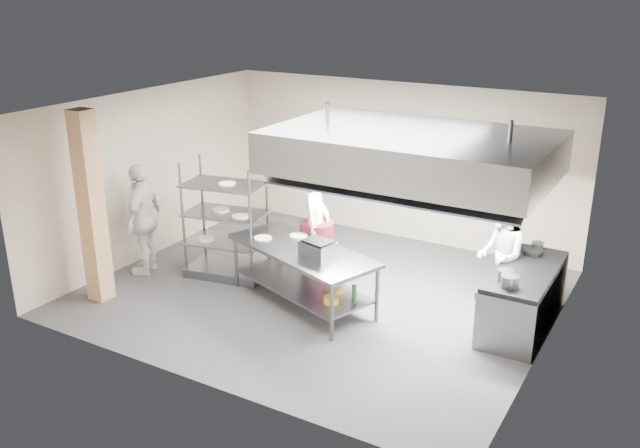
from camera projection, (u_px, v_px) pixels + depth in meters
The scene contains 23 objects.
floor at pixel (320, 293), 10.91m from camera, with size 7.00×7.00×0.00m, color #3C3C3F.
ceiling at pixel (320, 107), 9.89m from camera, with size 7.00×7.00×0.00m, color silver.
wall_back at pixel (399, 162), 12.84m from camera, with size 7.00×7.00×0.00m, color #B0A18B.
wall_left at pixel (151, 174), 12.06m from camera, with size 6.00×6.00×0.00m, color #B0A18B.
wall_right at pixel (554, 246), 8.75m from camera, with size 6.00×6.00×0.00m, color #B0A18B.
column at pixel (91, 208), 10.23m from camera, with size 0.30×0.30×3.00m, color tan.
exhaust_hood at pixel (411, 152), 9.81m from camera, with size 4.00×2.50×0.60m, color gray.
hood_strip_a at pixel (356, 165), 10.34m from camera, with size 1.60×0.12×0.04m, color white.
hood_strip_b at pixel (470, 182), 9.49m from camera, with size 1.60×0.12×0.04m, color white.
wall_shelf at pixel (490, 177), 11.86m from camera, with size 1.50×0.28×0.04m, color gray.
island at pixel (303, 276), 10.42m from camera, with size 2.51×1.04×0.91m, color slate, non-canonical shape.
island_worktop at pixel (302, 250), 10.27m from camera, with size 2.51×1.04×0.06m, color gray.
island_undershelf at pixel (303, 285), 10.47m from camera, with size 2.30×0.94×0.04m, color slate.
pass_rack at pixel (226, 220), 11.26m from camera, with size 1.32×0.77×1.98m, color slate, non-canonical shape.
cooking_range at pixel (523, 300), 9.72m from camera, with size 0.80×2.00×0.84m, color gray.
range_top at pixel (526, 271), 9.56m from camera, with size 0.78×1.96×0.06m, color black.
chef_head at pixel (315, 226), 11.00m from camera, with size 0.71×0.47×1.96m, color silver.
chef_line at pixel (500, 255), 10.11m from camera, with size 0.85×0.66×1.74m, color silver.
chef_plating at pixel (143, 219), 11.38m from camera, with size 1.13×0.47×1.92m, color silver.
griddle at pixel (318, 249), 9.92m from camera, with size 0.47×0.37×0.23m, color slate.
wicker_basket at pixel (334, 287), 10.18m from camera, with size 0.30×0.21×0.13m, color olive.
stockpot at pixel (505, 275), 9.17m from camera, with size 0.22×0.22×0.15m, color gray.
plate_stack at pixel (227, 240), 11.38m from camera, with size 0.28×0.28×0.05m, color white.
Camera 1 is at (4.97, -8.55, 4.73)m, focal length 38.00 mm.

